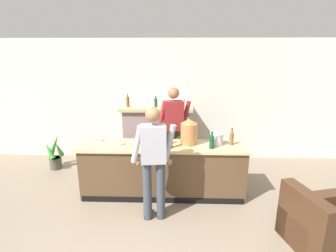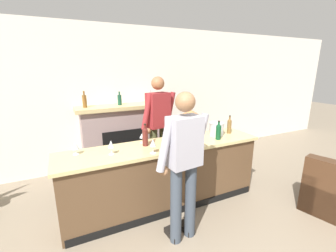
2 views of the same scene
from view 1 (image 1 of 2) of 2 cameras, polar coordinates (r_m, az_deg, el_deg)
wall_back_panel at (r=6.08m, az=-0.39°, el=5.58°), size 12.00×0.07×2.75m
bar_counter at (r=4.64m, az=-1.14°, el=-9.55°), size 2.86×0.64×0.94m
fireplace_stone at (r=6.01m, az=-2.54°, el=-1.70°), size 1.63×0.52×1.57m
armchair_black at (r=4.14m, az=30.58°, el=-18.59°), size 1.09×1.02×0.81m
potted_plant_corner at (r=6.20m, az=-23.39°, el=-5.83°), size 0.41×0.46×0.75m
person_customer at (r=3.81m, az=-3.16°, el=-7.37°), size 0.66×0.33×1.74m
person_bartender at (r=5.02m, az=1.20°, el=-0.82°), size 0.65×0.36×1.83m
copper_dispenser at (r=4.45m, az=4.57°, el=-1.20°), size 0.29×0.32×0.45m
ice_bucket_steel at (r=4.51m, az=10.50°, el=-2.80°), size 0.23×0.23×0.21m
wine_bottle_merlot_tall at (r=4.32m, az=9.50°, el=-3.25°), size 0.08×0.08×0.28m
wine_bottle_rose_blush at (r=4.43m, az=-0.51°, el=-2.57°), size 0.07×0.07×0.28m
wine_bottle_burgundy_dark at (r=4.27m, az=0.50°, el=-2.89°), size 0.08×0.08×0.34m
wine_bottle_chardonnay_pale at (r=4.55m, az=13.68°, el=-2.47°), size 0.07×0.07×0.29m
wine_bottle_riesling_slim at (r=4.51m, az=-4.37°, el=-2.12°), size 0.08×0.08×0.31m
wine_glass_mid_counter at (r=4.48m, az=-10.69°, el=-2.65°), size 0.07×0.07×0.18m
wine_glass_by_dispenser at (r=4.23m, az=-4.93°, el=-3.53°), size 0.08×0.08×0.18m
wine_glass_near_bucket at (r=4.76m, az=-14.87°, el=-2.07°), size 0.08×0.08×0.15m
wine_glass_back_row at (r=4.64m, az=-4.09°, el=-2.01°), size 0.08×0.08×0.15m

